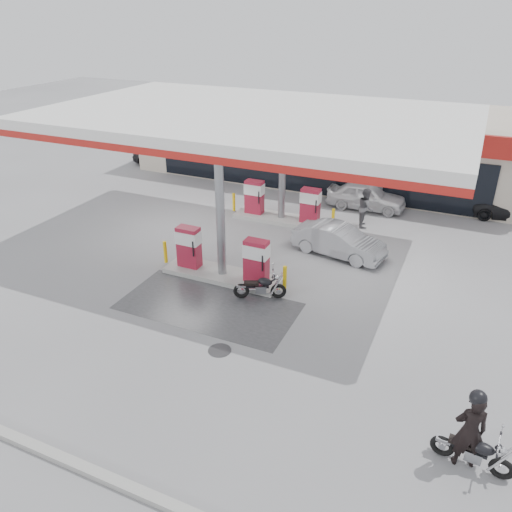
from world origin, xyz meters
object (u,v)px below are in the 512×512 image
(biker_main, at_px, (470,431))
(pump_island_far, at_px, (282,207))
(sedan_white, at_px, (366,196))
(attendant, at_px, (366,208))
(hatchback_silver, at_px, (339,241))
(main_motorcycle, at_px, (474,453))
(parked_motorcycle, at_px, (261,287))
(pump_island_near, at_px, (222,260))
(parked_car_left, at_px, (166,156))

(biker_main, bearing_deg, pump_island_far, -68.60)
(biker_main, xyz_separation_m, sedan_white, (-5.59, 14.57, -0.31))
(biker_main, bearing_deg, attendant, -84.01)
(sedan_white, relative_size, hatchback_silver, 1.02)
(main_motorcycle, distance_m, hatchback_silver, 10.59)
(main_motorcycle, xyz_separation_m, parked_motorcycle, (-7.12, 4.60, 0.02))
(main_motorcycle, xyz_separation_m, biker_main, (-0.19, 0.02, 0.57))
(main_motorcycle, bearing_deg, parked_motorcycle, 153.15)
(pump_island_far, xyz_separation_m, hatchback_silver, (3.44, -2.40, -0.08))
(pump_island_far, bearing_deg, parked_motorcycle, -74.21)
(pump_island_far, bearing_deg, hatchback_silver, -34.93)
(parked_motorcycle, xyz_separation_m, attendant, (1.81, 7.78, 0.48))
(attendant, xyz_separation_m, hatchback_silver, (-0.29, -3.40, -0.27))
(pump_island_near, bearing_deg, main_motorcycle, -30.77)
(pump_island_far, bearing_deg, pump_island_near, -90.00)
(sedan_white, xyz_separation_m, hatchback_silver, (0.18, -5.60, -0.03))
(biker_main, height_order, parked_car_left, biker_main)
(sedan_white, bearing_deg, parked_car_left, 78.96)
(attendant, bearing_deg, parked_motorcycle, 151.69)
(biker_main, distance_m, attendant, 13.39)
(main_motorcycle, height_order, sedan_white, sedan_white)
(sedan_white, distance_m, attendant, 2.26)
(biker_main, height_order, hatchback_silver, biker_main)
(attendant, bearing_deg, pump_island_far, 89.81)
(pump_island_far, height_order, hatchback_silver, pump_island_far)
(pump_island_far, xyz_separation_m, parked_car_left, (-10.00, 5.45, -0.09))
(parked_motorcycle, bearing_deg, attendant, 53.12)
(pump_island_far, distance_m, parked_car_left, 11.39)
(sedan_white, bearing_deg, attendant, -169.35)
(pump_island_near, xyz_separation_m, attendant, (3.73, 7.00, 0.19))
(parked_motorcycle, distance_m, attendant, 8.00)
(biker_main, height_order, parked_motorcycle, biker_main)
(biker_main, distance_m, sedan_white, 15.61)
(attendant, bearing_deg, sedan_white, -3.15)
(biker_main, relative_size, attendant, 1.08)
(pump_island_near, distance_m, parked_motorcycle, 2.09)
(main_motorcycle, xyz_separation_m, hatchback_silver, (-5.60, 8.98, 0.22))
(sedan_white, height_order, hatchback_silver, sedan_white)
(hatchback_silver, bearing_deg, main_motorcycle, -137.63)
(hatchback_silver, xyz_separation_m, parked_car_left, (-13.44, 7.85, -0.00))
(pump_island_near, height_order, parked_car_left, pump_island_near)
(attendant, xyz_separation_m, parked_car_left, (-13.73, 4.45, -0.28))
(attendant, bearing_deg, pump_island_near, 136.75)
(pump_island_far, relative_size, parked_car_left, 1.19)
(attendant, bearing_deg, hatchback_silver, 159.88)
(sedan_white, height_order, parked_car_left, sedan_white)
(parked_motorcycle, relative_size, hatchback_silver, 0.46)
(sedan_white, bearing_deg, parked_motorcycle, 170.94)
(pump_island_far, xyz_separation_m, sedan_white, (3.26, 3.20, -0.05))
(pump_island_near, bearing_deg, sedan_white, 70.49)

